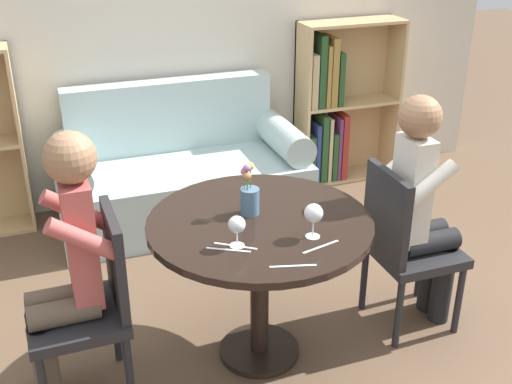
% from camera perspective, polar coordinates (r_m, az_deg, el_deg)
% --- Properties ---
extents(ground_plane, '(16.00, 16.00, 0.00)m').
position_cam_1_polar(ground_plane, '(3.34, 0.30, -14.05)').
color(ground_plane, brown).
extents(back_wall, '(5.20, 0.05, 2.70)m').
position_cam_1_polar(back_wall, '(4.60, -8.64, 15.43)').
color(back_wall, beige).
rests_on(back_wall, ground_plane).
extents(round_table, '(1.04, 1.04, 0.76)m').
position_cam_1_polar(round_table, '(2.99, 0.33, -4.76)').
color(round_table, black).
rests_on(round_table, ground_plane).
extents(couch, '(1.68, 0.80, 0.92)m').
position_cam_1_polar(couch, '(4.50, -6.67, 1.45)').
color(couch, '#A8C1C1').
rests_on(couch, ground_plane).
extents(bookshelf_right, '(0.80, 0.28, 1.25)m').
position_cam_1_polar(bookshelf_right, '(5.05, 6.92, 7.36)').
color(bookshelf_right, tan).
rests_on(bookshelf_right, ground_plane).
extents(chair_left, '(0.43, 0.43, 0.90)m').
position_cam_1_polar(chair_left, '(2.93, -14.37, -9.30)').
color(chair_left, '#232326').
rests_on(chair_left, ground_plane).
extents(chair_right, '(0.42, 0.42, 0.90)m').
position_cam_1_polar(chair_right, '(3.36, 12.99, -4.38)').
color(chair_right, '#232326').
rests_on(chair_right, ground_plane).
extents(person_left, '(0.42, 0.34, 1.28)m').
position_cam_1_polar(person_left, '(2.82, -16.51, -6.30)').
color(person_left, brown).
rests_on(person_left, ground_plane).
extents(person_right, '(0.42, 0.34, 1.27)m').
position_cam_1_polar(person_right, '(3.32, 14.57, -1.36)').
color(person_right, black).
rests_on(person_right, ground_plane).
extents(wine_glass_left, '(0.07, 0.07, 0.14)m').
position_cam_1_polar(wine_glass_left, '(2.67, -1.72, -3.01)').
color(wine_glass_left, white).
rests_on(wine_glass_left, round_table).
extents(wine_glass_right, '(0.08, 0.08, 0.16)m').
position_cam_1_polar(wine_glass_right, '(2.74, 5.14, -1.98)').
color(wine_glass_right, white).
rests_on(wine_glass_right, round_table).
extents(flower_vase, '(0.09, 0.09, 0.25)m').
position_cam_1_polar(flower_vase, '(2.94, -0.59, -0.38)').
color(flower_vase, slate).
rests_on(flower_vase, round_table).
extents(knife_left_setting, '(0.19, 0.06, 0.00)m').
position_cam_1_polar(knife_left_setting, '(2.58, 3.31, -6.58)').
color(knife_left_setting, silver).
rests_on(knife_left_setting, round_table).
extents(fork_left_setting, '(0.16, 0.12, 0.00)m').
position_cam_1_polar(fork_left_setting, '(2.72, -1.83, -4.81)').
color(fork_left_setting, silver).
rests_on(fork_left_setting, round_table).
extents(knife_right_setting, '(0.17, 0.10, 0.00)m').
position_cam_1_polar(knife_right_setting, '(2.69, -2.47, -5.16)').
color(knife_right_setting, silver).
rests_on(knife_right_setting, round_table).
extents(fork_right_setting, '(0.19, 0.06, 0.00)m').
position_cam_1_polar(fork_right_setting, '(2.72, 5.78, -4.87)').
color(fork_right_setting, silver).
rests_on(fork_right_setting, round_table).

